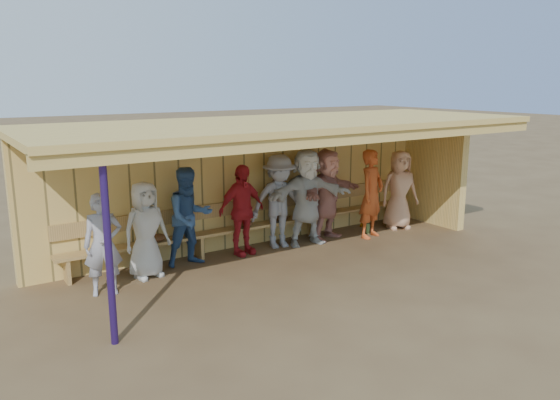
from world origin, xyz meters
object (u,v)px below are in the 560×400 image
at_px(player_d, 242,210).
at_px(player_g, 372,194).
at_px(player_extra, 307,197).
at_px(player_c, 190,217).
at_px(player_b, 146,230).
at_px(player_e, 279,202).
at_px(player_a, 103,245).
at_px(player_h, 399,190).
at_px(bench, 258,219).
at_px(player_f, 327,194).

height_order(player_d, player_g, player_g).
bearing_deg(player_extra, player_c, -174.35).
height_order(player_b, player_c, player_c).
bearing_deg(player_e, player_b, -166.91).
bearing_deg(player_extra, player_g, -4.24).
xyz_separation_m(player_a, player_extra, (4.05, 0.39, 0.18)).
height_order(player_c, player_extra, player_extra).
xyz_separation_m(player_e, player_h, (2.93, -0.28, -0.05)).
bearing_deg(player_a, player_e, 22.61).
bearing_deg(player_extra, player_e, 173.79).
bearing_deg(player_h, player_e, -166.06).
bearing_deg(player_a, bench, 28.56).
xyz_separation_m(player_c, player_f, (2.97, -0.05, 0.06)).
relative_size(player_f, player_h, 1.09).
relative_size(player_b, player_e, 0.88).
height_order(player_d, bench, player_d).
height_order(player_b, player_h, player_h).
relative_size(player_e, player_extra, 0.95).
xyz_separation_m(player_g, player_extra, (-1.40, 0.32, 0.05)).
relative_size(player_e, player_g, 1.00).
xyz_separation_m(player_a, player_g, (5.45, 0.08, 0.13)).
xyz_separation_m(player_d, player_f, (1.92, -0.08, 0.08)).
bearing_deg(player_h, player_extra, -163.85).
xyz_separation_m(player_f, player_h, (1.83, -0.20, -0.07)).
relative_size(player_d, player_g, 0.93).
xyz_separation_m(player_f, bench, (-1.39, 0.38, -0.40)).
bearing_deg(player_h, player_a, -158.34).
height_order(player_e, player_g, player_g).
xyz_separation_m(player_c, bench, (1.58, 0.33, -0.34)).
height_order(player_a, bench, player_a).
distance_m(player_d, player_e, 0.83).
xyz_separation_m(player_b, player_d, (1.89, 0.18, 0.04)).
relative_size(player_a, player_d, 0.92).
bearing_deg(player_a, player_d, 25.23).
xyz_separation_m(player_f, player_g, (0.85, -0.38, -0.02)).
bearing_deg(player_c, player_e, 0.35).
xyz_separation_m(player_e, player_extra, (0.55, -0.14, 0.05)).
height_order(player_f, player_extra, player_extra).
distance_m(player_a, player_g, 5.46).
xyz_separation_m(player_h, player_extra, (-2.38, 0.13, 0.10)).
distance_m(player_d, player_g, 2.81).
distance_m(player_c, player_f, 2.97).
bearing_deg(bench, player_h, -10.26).
bearing_deg(bench, player_extra, -28.31).
bearing_deg(player_d, bench, 21.41).
relative_size(player_b, player_f, 0.86).
bearing_deg(player_a, player_f, 19.58).
bearing_deg(player_f, player_d, 160.18).
xyz_separation_m(player_a, player_d, (2.68, 0.54, 0.07)).
bearing_deg(bench, player_e, -46.95).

